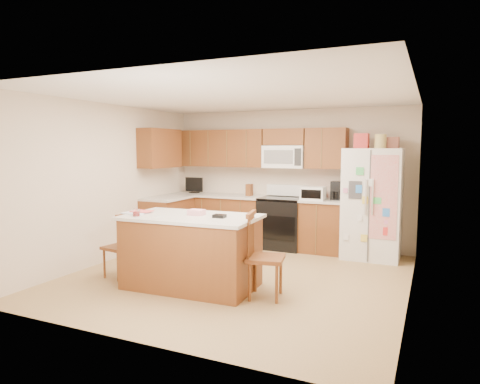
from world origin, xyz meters
The scene contains 9 objects.
ground centered at (0.00, 0.00, 0.00)m, with size 4.50×4.50×0.00m, color olive.
room_shell centered at (0.00, 0.00, 1.44)m, with size 4.60×4.60×2.52m.
cabinetry centered at (-0.98, 1.79, 0.91)m, with size 3.36×1.56×2.15m.
stove centered at (0.00, 1.94, 0.47)m, with size 0.76×0.65×1.13m.
refrigerator centered at (1.57, 1.87, 0.92)m, with size 0.90×0.79×2.04m.
island centered at (-0.36, -0.64, 0.47)m, with size 1.80×1.08×1.03m.
windsor_chair_left centered at (-1.47, -0.68, 0.43)m, with size 0.43×0.45×0.91m.
windsor_chair_back centered at (-0.33, -0.03, 0.42)m, with size 0.40×0.38×0.88m.
windsor_chair_right centered at (0.64, -0.62, 0.49)m, with size 0.51×0.52×1.04m.
Camera 1 is at (2.46, -5.32, 1.80)m, focal length 32.00 mm.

